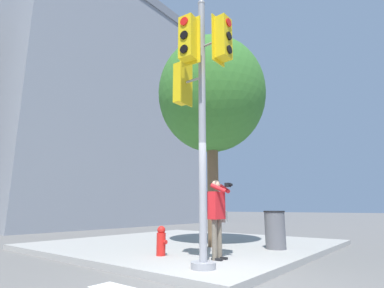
{
  "coord_description": "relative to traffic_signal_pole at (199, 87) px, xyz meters",
  "views": [
    {
      "loc": [
        -4.41,
        -2.92,
        1.24
      ],
      "look_at": [
        0.5,
        0.97,
        2.57
      ],
      "focal_mm": 28.0,
      "sensor_mm": 36.0,
      "label": 1
    }
  ],
  "objects": [
    {
      "name": "fire_hydrant",
      "position": [
        0.73,
        1.69,
        -3.18
      ],
      "size": [
        0.21,
        0.27,
        0.67
      ],
      "color": "red",
      "rests_on": "sidewalk_corner"
    },
    {
      "name": "ground_plane",
      "position": [
        -0.17,
        -0.53,
        -3.66
      ],
      "size": [
        160.0,
        160.0,
        0.0
      ],
      "primitive_type": "plane",
      "color": "slate"
    },
    {
      "name": "street_tree",
      "position": [
        2.89,
        1.67,
        1.12
      ],
      "size": [
        3.39,
        3.39,
        6.52
      ],
      "color": "brown",
      "rests_on": "sidewalk_corner"
    },
    {
      "name": "trash_bin",
      "position": [
        3.5,
        0.05,
        -3.0
      ],
      "size": [
        0.57,
        0.57,
        1.01
      ],
      "color": "#5B5B60",
      "rests_on": "sidewalk_corner"
    },
    {
      "name": "traffic_signal_pole",
      "position": [
        0.0,
        0.0,
        0.0
      ],
      "size": [
        0.94,
        1.4,
        5.6
      ],
      "color": "#939399",
      "rests_on": "sidewalk_corner"
    },
    {
      "name": "building_right",
      "position": [
        8.57,
        17.3,
        5.19
      ],
      "size": [
        14.99,
        10.9,
        17.66
      ],
      "color": "gray",
      "rests_on": "ground_plane"
    },
    {
      "name": "sidewalk_corner",
      "position": [
        3.33,
        2.97,
        -3.58
      ],
      "size": [
        8.0,
        8.0,
        0.14
      ],
      "color": "#9E9B96",
      "rests_on": "ground_plane"
    },
    {
      "name": "person_photographer",
      "position": [
        1.12,
        0.35,
        -2.49
      ],
      "size": [
        0.58,
        0.54,
        1.71
      ],
      "color": "black",
      "rests_on": "sidewalk_corner"
    }
  ]
}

